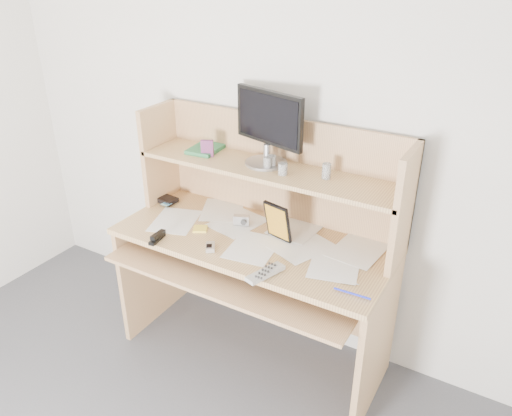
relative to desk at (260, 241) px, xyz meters
The scene contains 19 objects.
back_wall 0.60m from the desk, 90.00° to the left, with size 3.60×0.04×2.50m, color silver.
desk is the anchor object (origin of this frame).
paper_clutter 0.10m from the desk, 90.00° to the right, with size 1.32×0.54×0.01m, color silver.
keyboard 0.22m from the desk, 111.52° to the right, with size 0.51×0.19×0.03m.
tv_remote 0.41m from the desk, 57.02° to the right, with size 0.05×0.19×0.02m, color #A4A39F.
flip_phone 0.31m from the desk, 113.95° to the right, with size 0.04×0.08×0.02m, color silver.
stapler 0.53m from the desk, 139.26° to the right, with size 0.03×0.11×0.04m, color black.
wallet 0.62m from the desk, behind, with size 0.10×0.08×0.02m, color black.
sticky_note_pad 0.32m from the desk, 153.10° to the right, with size 0.07×0.07×0.01m, color yellow.
digital_camera 0.15m from the desk, behind, with size 0.08×0.03×0.05m, color #A8A8AB.
game_case 0.21m from the desk, 18.58° to the right, with size 0.14×0.02×0.20m, color black.
blue_pen 0.67m from the desk, 25.06° to the right, with size 0.01×0.01×0.16m, color #1B25CC.
card_box 0.55m from the desk, behind, with size 0.06×0.02×0.09m, color #A83016.
shelf_book 0.57m from the desk, 164.76° to the left, with size 0.15×0.20×0.02m, color #398E5C.
chip_stack_a 0.42m from the desk, 77.61° to the left, with size 0.04×0.04×0.06m, color black.
chip_stack_b 0.42m from the desk, 74.24° to the left, with size 0.04×0.04×0.06m, color white.
chip_stack_c 0.43m from the desk, 11.65° to the left, with size 0.04×0.04×0.06m, color black.
chip_stack_d 0.53m from the desk, 15.35° to the left, with size 0.04×0.04×0.07m, color white.
monitor 0.59m from the desk, 102.31° to the left, with size 0.41×0.21×0.36m.
Camera 1 is at (1.10, -0.38, 2.01)m, focal length 35.00 mm.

